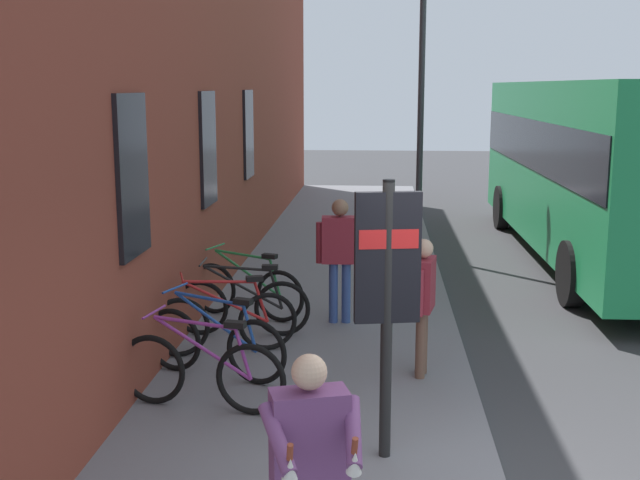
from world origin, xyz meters
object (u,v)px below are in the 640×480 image
at_px(bicycle_end_of_row, 214,343).
at_px(bicycle_beside_lamp, 225,322).
at_px(bicycle_under_window, 201,372).
at_px(city_bus, 598,159).
at_px(transit_info_sign, 387,276).
at_px(pedestrian_crossing_street, 340,248).
at_px(bicycle_leaning_wall, 247,290).
at_px(street_lamp, 421,90).
at_px(pedestrian_by_facade, 423,293).
at_px(tourist_with_hotdogs, 310,454).
at_px(bicycle_mid_rack, 242,306).

height_order(bicycle_end_of_row, bicycle_beside_lamp, same).
height_order(bicycle_under_window, city_bus, city_bus).
height_order(bicycle_beside_lamp, transit_info_sign, transit_info_sign).
height_order(transit_info_sign, city_bus, city_bus).
height_order(bicycle_beside_lamp, pedestrian_crossing_street, pedestrian_crossing_street).
bearing_deg(bicycle_under_window, bicycle_leaning_wall, 1.48).
relative_size(bicycle_under_window, transit_info_sign, 0.73).
bearing_deg(street_lamp, pedestrian_by_facade, 177.75).
height_order(pedestrian_by_facade, street_lamp, street_lamp).
bearing_deg(tourist_with_hotdogs, city_bus, -22.20).
relative_size(city_bus, tourist_with_hotdogs, 6.55).
bearing_deg(street_lamp, bicycle_end_of_row, 160.68).
relative_size(transit_info_sign, street_lamp, 0.46).
distance_m(bicycle_beside_lamp, pedestrian_crossing_street, 2.01).
bearing_deg(pedestrian_by_facade, city_bus, -27.60).
height_order(bicycle_mid_rack, pedestrian_crossing_street, pedestrian_crossing_street).
xyz_separation_m(bicycle_beside_lamp, street_lamp, (6.42, -2.57, 2.68)).
bearing_deg(pedestrian_crossing_street, bicycle_mid_rack, 118.99).
bearing_deg(bicycle_leaning_wall, bicycle_beside_lamp, 179.60).
distance_m(transit_info_sign, city_bus, 9.69).
height_order(city_bus, pedestrian_by_facade, city_bus).
relative_size(bicycle_leaning_wall, street_lamp, 0.33).
relative_size(bicycle_end_of_row, transit_info_sign, 0.70).
height_order(bicycle_leaning_wall, street_lamp, street_lamp).
bearing_deg(city_bus, tourist_with_hotdogs, 157.80).
relative_size(bicycle_end_of_row, tourist_with_hotdogs, 1.05).
bearing_deg(bicycle_mid_rack, bicycle_end_of_row, 178.45).
xyz_separation_m(bicycle_end_of_row, city_bus, (7.07, -5.83, 1.41)).
bearing_deg(bicycle_leaning_wall, tourist_with_hotdogs, -167.03).
relative_size(bicycle_end_of_row, pedestrian_by_facade, 1.10).
height_order(pedestrian_crossing_street, street_lamp, street_lamp).
xyz_separation_m(transit_info_sign, city_bus, (8.83, -3.98, 0.20)).
relative_size(bicycle_beside_lamp, pedestrian_by_facade, 1.11).
height_order(transit_info_sign, pedestrian_by_facade, transit_info_sign).
distance_m(bicycle_under_window, tourist_with_hotdogs, 3.29).
xyz_separation_m(pedestrian_by_facade, pedestrian_crossing_street, (1.96, 1.00, 0.09)).
relative_size(bicycle_mid_rack, city_bus, 0.17).
height_order(bicycle_end_of_row, city_bus, city_bus).
xyz_separation_m(pedestrian_crossing_street, tourist_with_hotdogs, (-6.02, -0.13, -0.03)).
height_order(bicycle_end_of_row, bicycle_mid_rack, same).
relative_size(bicycle_end_of_row, bicycle_mid_rack, 0.96).
bearing_deg(city_bus, transit_info_sign, 155.72).
bearing_deg(bicycle_under_window, bicycle_beside_lamp, 3.17).
xyz_separation_m(bicycle_mid_rack, bicycle_leaning_wall, (0.80, 0.07, 0.00)).
bearing_deg(tourist_with_hotdogs, bicycle_under_window, 24.31).
xyz_separation_m(bicycle_under_window, city_bus, (7.95, -5.78, 1.41)).
bearing_deg(city_bus, bicycle_beside_lamp, 136.86).
relative_size(bicycle_under_window, pedestrian_by_facade, 1.14).
height_order(bicycle_under_window, bicycle_leaning_wall, same).
bearing_deg(bicycle_end_of_row, pedestrian_crossing_street, -29.88).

